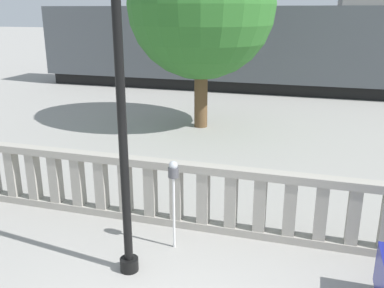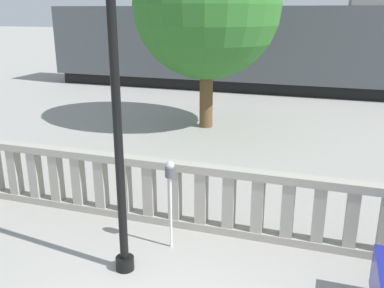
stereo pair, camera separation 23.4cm
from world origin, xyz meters
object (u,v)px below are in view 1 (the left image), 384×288
at_px(train_near, 305,48).
at_px(train_far, 342,44).
at_px(parking_meter, 173,179).
at_px(lamppost, 118,50).
at_px(tree_left, 201,5).

bearing_deg(train_near, train_far, 76.15).
height_order(parking_meter, train_far, train_far).
bearing_deg(lamppost, train_far, 81.20).
relative_size(parking_meter, train_far, 0.05).
relative_size(parking_meter, tree_left, 0.24).
xyz_separation_m(train_far, tree_left, (-4.84, -15.10, 2.18)).
distance_m(parking_meter, tree_left, 8.13).
bearing_deg(parking_meter, lamppost, -117.76).
xyz_separation_m(lamppost, train_near, (1.70, 15.59, -1.22)).
height_order(lamppost, tree_left, tree_left).
distance_m(lamppost, parking_meter, 2.26).
xyz_separation_m(parking_meter, train_near, (1.26, 14.77, 0.84)).
distance_m(lamppost, tree_left, 8.42).
bearing_deg(lamppost, tree_left, 98.30).
relative_size(lamppost, train_near, 0.24).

